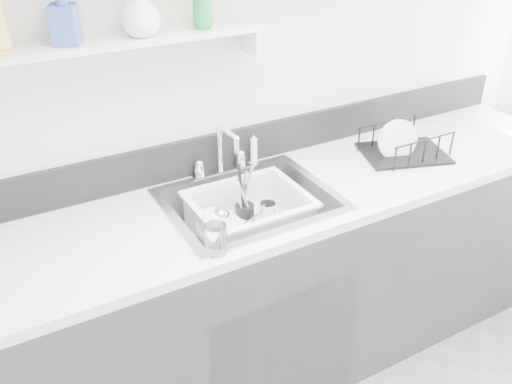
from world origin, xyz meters
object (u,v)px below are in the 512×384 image
wash_tub (249,216)px  sink (250,220)px  counter_run (250,293)px  dish_rack (405,141)px

wash_tub → sink: bearing=-106.9°
sink → counter_run: bearing=0.0°
wash_tub → dish_rack: dish_rack is taller
sink → dish_rack: 0.80m
sink → dish_rack: bearing=1.1°
counter_run → wash_tub: wash_tub is taller
sink → wash_tub: size_ratio=1.44×
counter_run → dish_rack: dish_rack is taller
sink → dish_rack: (0.79, 0.02, 0.15)m
counter_run → sink: size_ratio=5.00×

